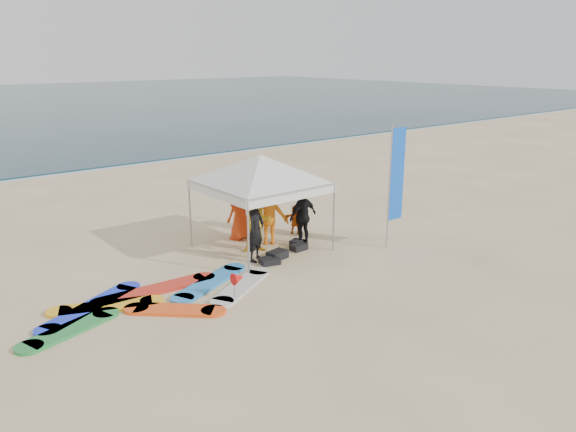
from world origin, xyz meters
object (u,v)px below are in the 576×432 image
Objects in this scene: person_orange_b at (240,209)px; person_black_b at (303,216)px; person_seated at (296,219)px; feather_flag at (396,176)px; person_orange_a at (269,214)px; surfboard_spread at (153,300)px; person_yellow at (258,223)px; marker_pennant at (238,278)px; canopy_tent at (260,155)px; person_black_a at (256,230)px.

person_black_b is at bearing 102.97° from person_orange_b.
person_seated is 0.26× the size of feather_flag.
person_black_b is 1.12m from person_seated.
surfboard_spread is at bearing 53.36° from person_orange_a.
person_black_b is at bearing 122.28° from person_seated.
person_yellow is 3.21m from marker_pennant.
person_orange_a is at bearing -48.53° from person_black_b.
person_orange_a is 4.78m from surfboard_spread.
person_black_b is at bearing 138.53° from feather_flag.
surfboard_spread is at bearing 78.12° from person_seated.
person_black_b is 1.85× the size of person_seated.
person_seated is 0.16× the size of surfboard_spread.
surfboard_spread is (-4.03, -1.36, -2.65)m from canopy_tent.
person_black_a is 0.98× the size of person_orange_a.
surfboard_spread is at bearing 4.98° from person_black_b.
person_orange_a is 1.86m from canopy_tent.
person_yellow is at bearing 17.52° from surfboard_spread.
surfboard_spread is (-3.34, -0.64, -0.83)m from person_black_a.
surfboard_spread is at bearing 163.17° from person_black_a.
person_orange_b is 0.53× the size of feather_flag.
canopy_tent reaches higher than person_black_b.
person_seated is at bearing 35.34° from marker_pennant.
person_orange_a is 1.04× the size of person_black_b.
person_orange_b reaches higher than person_black_b.
person_yellow is 2.64× the size of marker_pennant.
person_black_a is 0.93× the size of person_orange_b.
person_black_a is 1.88× the size of person_seated.
canopy_tent reaches higher than person_black_a.
person_yellow is 1.87m from canopy_tent.
marker_pennant is (-1.74, -1.75, -0.37)m from person_black_a.
person_orange_a reaches higher than person_black_a.
feather_flag is at bearing -6.87° from person_yellow.
surfboard_spread is at bearing 145.18° from marker_pennant.
person_black_b is 2.21m from canopy_tent.
person_orange_b is at bearing 40.80° from person_black_a.
person_black_b is at bearing 9.33° from surfboard_spread.
person_black_b is 2.87m from feather_flag.
person_orange_b is (-1.11, 1.60, 0.08)m from person_black_b.
person_black_a is at bearing 2.03° from person_black_b.
person_yellow is at bearing 46.25° from marker_pennant.
canopy_tent reaches higher than person_seated.
person_orange_b is at bearing 132.63° from feather_flag.
person_orange_b reaches higher than surfboard_spread.
person_yellow is at bearing 57.12° from person_orange_b.
marker_pennant is (-2.21, -2.31, -0.35)m from person_yellow.
canopy_tent reaches higher than person_yellow.
person_yellow is at bearing 22.46° from person_black_a.
person_orange_a is 0.31× the size of surfboard_spread.
canopy_tent is (0.23, 0.16, 1.85)m from person_yellow.
feather_flag is (1.95, -1.72, 1.21)m from person_black_b.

